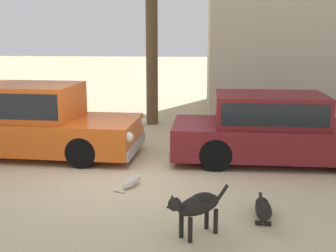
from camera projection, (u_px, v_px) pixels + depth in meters
ground_plane at (118, 175)px, 8.13m from camera, size 80.00×80.00×0.00m
parked_sedan_nearest at (30, 120)px, 9.42m from camera, size 4.75×2.05×1.51m
parked_sedan_second at (276, 128)px, 8.93m from camera, size 4.45×1.81×1.37m
stray_dog_spotted at (197, 205)px, 5.64m from camera, size 0.83×0.75×0.64m
stray_dog_tan at (263, 209)px, 6.22m from camera, size 0.26×1.11×0.36m
stray_cat at (131, 182)px, 7.52m from camera, size 0.40×0.59×0.17m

